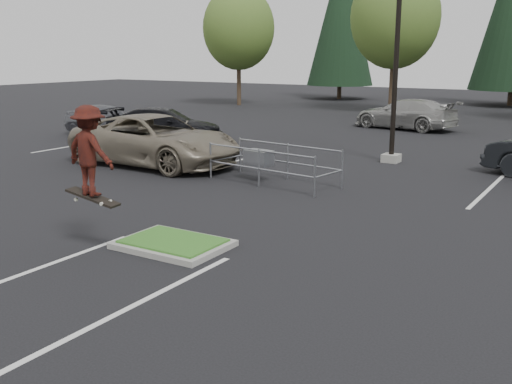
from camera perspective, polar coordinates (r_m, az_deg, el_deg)
The scene contains 13 objects.
ground at distance 12.60m, azimuth -7.88°, elevation -5.23°, with size 120.00×120.00×0.00m, color black.
grass_median at distance 12.57m, azimuth -7.89°, elevation -4.89°, with size 2.20×1.60×0.16m.
stall_lines at distance 18.12m, azimuth 0.90°, elevation 0.56°, with size 22.62×17.60×0.01m.
light_pole at distance 22.38m, azimuth 13.33°, elevation 14.35°, with size 0.70×0.60×10.12m.
decid_a at distance 46.91m, azimuth -1.66°, elevation 15.10°, with size 5.44×5.44×8.91m.
decid_b at distance 42.06m, azimuth 13.09°, elevation 15.64°, with size 5.89×5.89×9.64m.
conif_a at distance 53.84m, azimuth 8.15°, elevation 16.33°, with size 5.72×5.72×13.00m.
cart_corral at distance 18.70m, azimuth 0.59°, elevation 3.23°, with size 4.28×2.08×1.16m.
skateboarder at distance 12.22m, azimuth -15.54°, elevation 3.75°, with size 1.18×0.71×1.98m.
car_l_tan at distance 21.73m, azimuth -9.53°, elevation 4.89°, with size 2.99×6.49×1.80m, color gray.
car_l_black at distance 27.39m, azimuth -8.89°, elevation 6.30°, with size 2.15×5.30×1.54m, color black.
car_l_grey at distance 29.63m, azimuth -14.34°, elevation 6.63°, with size 1.91×4.75×1.62m, color #52535A.
car_far_silver at distance 32.86m, azimuth 14.13°, elevation 7.22°, with size 2.23×5.48×1.59m, color #A4A39F.
Camera 1 is at (7.67, -9.18, 3.93)m, focal length 42.00 mm.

